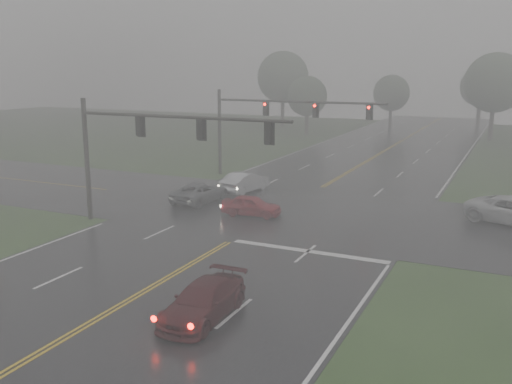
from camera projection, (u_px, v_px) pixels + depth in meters
The scene contains 15 objects.
ground at pixel (30, 359), 18.78m from camera, with size 180.00×180.00×0.00m, color #28411C.
main_road at pixel (272, 217), 36.46m from camera, with size 18.00×160.00×0.02m, color black.
cross_street at pixel (284, 210), 38.22m from camera, with size 120.00×14.00×0.02m, color black.
stop_bar at pixel (308, 252), 29.64m from camera, with size 8.50×0.50×0.01m, color silver.
sedan_maroon at pixel (204, 318), 21.82m from camera, with size 1.91×4.71×1.37m, color #3C0A0F.
sedan_red at pixel (251, 216), 36.77m from camera, with size 1.56×3.87×1.32m, color maroon.
sedan_silver at pixel (245, 192), 43.65m from camera, with size 1.62×4.66×1.53m, color #BABCC2.
car_grey at pixel (200, 202), 40.47m from camera, with size 2.27×4.92×1.37m, color #54575B.
signal_gantry_near at pixel (142, 139), 33.10m from camera, with size 13.77×0.33×7.57m.
signal_gantry_far at pixel (268, 116), 47.99m from camera, with size 14.88×0.38×7.48m.
tree_nw_a at pixel (307, 96), 78.88m from camera, with size 5.55×5.55×8.15m.
tree_ne_a at pixel (495, 83), 72.31m from camera, with size 7.62×7.62×11.20m.
tree_n_mid at pixel (391, 93), 87.78m from camera, with size 5.57×5.57×8.18m.
tree_nw_b at pixel (283, 77), 88.66m from camera, with size 8.02×8.02×11.78m.
tree_n_far at pixel (481, 87), 91.33m from camera, with size 6.46×6.46×9.49m.
Camera 1 is at (14.05, -12.35, 9.44)m, focal length 40.00 mm.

